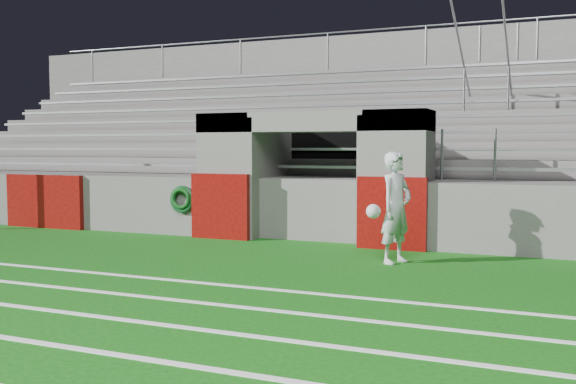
% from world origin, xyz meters
% --- Properties ---
extents(ground, '(90.00, 90.00, 0.00)m').
position_xyz_m(ground, '(0.00, 0.00, 0.00)').
color(ground, '#0E4E0D').
rests_on(ground, ground).
extents(stadium_structure, '(26.00, 8.48, 5.42)m').
position_xyz_m(stadium_structure, '(0.00, 7.97, 1.49)').
color(stadium_structure, '#585653').
rests_on(stadium_structure, ground).
extents(goalkeeper_with_ball, '(0.75, 0.79, 1.82)m').
position_xyz_m(goalkeeper_with_ball, '(2.19, 1.60, 0.91)').
color(goalkeeper_with_ball, '#B5BCC0').
rests_on(goalkeeper_with_ball, ground).
extents(hose_coil, '(0.60, 0.15, 0.60)m').
position_xyz_m(hose_coil, '(-2.72, 2.93, 0.80)').
color(hose_coil, '#0B3B1A').
rests_on(hose_coil, ground).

